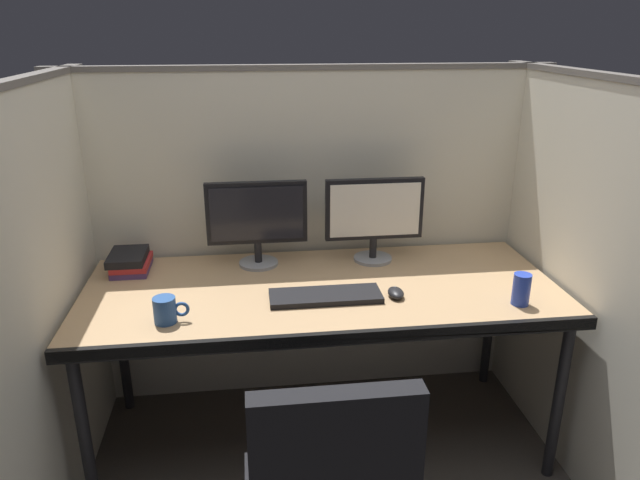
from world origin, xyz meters
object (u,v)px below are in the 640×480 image
(desk, at_px, (322,298))
(coffee_mug, at_px, (166,310))
(monitor_right, at_px, (374,214))
(computer_mouse, at_px, (396,293))
(monitor_left, at_px, (257,218))
(soda_can, at_px, (521,289))
(book_stack, at_px, (130,262))
(keyboard_main, at_px, (325,296))

(desk, height_order, coffee_mug, coffee_mug)
(monitor_right, height_order, computer_mouse, monitor_right)
(monitor_left, bearing_deg, monitor_right, -1.14)
(desk, relative_size, monitor_right, 4.42)
(desk, xyz_separation_m, monitor_right, (0.26, 0.26, 0.27))
(coffee_mug, bearing_deg, monitor_left, 55.62)
(monitor_left, relative_size, coffee_mug, 3.41)
(soda_can, relative_size, coffee_mug, 0.97)
(monitor_right, distance_m, book_stack, 1.07)
(desk, distance_m, book_stack, 0.84)
(computer_mouse, bearing_deg, coffee_mug, -173.39)
(computer_mouse, bearing_deg, monitor_right, 91.26)
(monitor_left, relative_size, book_stack, 2.02)
(soda_can, bearing_deg, book_stack, 161.17)
(desk, height_order, soda_can, soda_can)
(monitor_left, xyz_separation_m, keyboard_main, (0.24, -0.38, -0.20))
(computer_mouse, bearing_deg, keyboard_main, 176.00)
(monitor_left, height_order, soda_can, monitor_left)
(keyboard_main, height_order, soda_can, soda_can)
(monitor_right, xyz_separation_m, book_stack, (-1.05, 0.01, -0.18))
(monitor_left, bearing_deg, keyboard_main, -57.17)
(monitor_right, relative_size, keyboard_main, 1.00)
(monitor_right, height_order, book_stack, monitor_right)
(keyboard_main, bearing_deg, monitor_left, 122.83)
(desk, height_order, keyboard_main, keyboard_main)
(computer_mouse, distance_m, book_stack, 1.14)
(monitor_left, height_order, keyboard_main, monitor_left)
(monitor_right, bearing_deg, computer_mouse, -88.74)
(monitor_left, xyz_separation_m, soda_can, (0.97, -0.51, -0.15))
(keyboard_main, height_order, coffee_mug, coffee_mug)
(keyboard_main, distance_m, computer_mouse, 0.28)
(monitor_right, distance_m, computer_mouse, 0.43)
(book_stack, xyz_separation_m, coffee_mug, (0.21, -0.50, 0.01))
(keyboard_main, bearing_deg, desk, 88.08)
(desk, height_order, computer_mouse, computer_mouse)
(computer_mouse, height_order, soda_can, soda_can)
(monitor_right, bearing_deg, soda_can, -47.73)
(keyboard_main, height_order, computer_mouse, computer_mouse)
(coffee_mug, bearing_deg, desk, 20.86)
(monitor_left, height_order, coffee_mug, monitor_left)
(monitor_right, height_order, coffee_mug, monitor_right)
(computer_mouse, relative_size, book_stack, 0.45)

